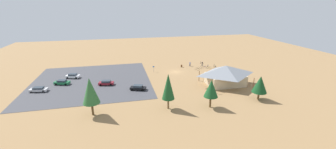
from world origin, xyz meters
TOP-DOWN VIEW (x-y plane):
  - ground at (0.00, 0.00)m, footprint 160.00×160.00m
  - parking_lot_asphalt at (27.71, 3.13)m, footprint 35.21×35.09m
  - bike_pavilion at (-11.21, 15.25)m, footprint 13.09×9.87m
  - trash_bin at (-3.90, -5.29)m, footprint 0.60×0.60m
  - lot_sign at (7.40, -1.78)m, footprint 0.56×0.08m
  - pine_midwest at (25.34, 25.53)m, footprint 3.58×3.58m
  - pine_west at (-0.93, 27.96)m, footprint 3.26×3.26m
  - pine_east at (-14.48, 26.73)m, footprint 3.65×3.65m
  - pine_center at (8.74, 26.41)m, footprint 2.87×2.87m
  - bicycle_silver_near_porch at (-9.93, -1.88)m, footprint 1.79×0.48m
  - bicycle_yellow_trailside at (-13.20, -1.04)m, footprint 1.66×0.55m
  - bicycle_teal_by_bin at (-16.21, -2.60)m, footprint 0.48×1.78m
  - bicycle_purple_yard_right at (-11.88, -2.02)m, footprint 1.06×1.41m
  - bicycle_orange_yard_center at (-15.33, -0.64)m, footprint 1.73×0.48m
  - bicycle_black_front_row at (-8.31, -0.19)m, footprint 1.32×1.33m
  - bicycle_blue_lone_west at (-13.70, -3.35)m, footprint 1.01×1.36m
  - bicycle_white_yard_front at (-13.08, -7.87)m, footprint 1.03×1.37m
  - car_white_mid_lot at (33.86, -1.16)m, footprint 4.61×2.91m
  - car_maroon_front_row at (23.16, 7.71)m, footprint 4.58×2.44m
  - car_black_by_curb at (14.38, 13.68)m, footprint 4.69×3.10m
  - car_green_back_corner at (35.95, 4.31)m, footprint 4.65×2.82m
  - car_silver_end_stall at (41.01, 8.63)m, footprint 4.85×2.53m
  - visitor_by_pavilion at (-7.38, -5.69)m, footprint 0.36×0.38m
  - visitor_near_lot at (-12.07, -5.00)m, footprint 0.37×0.40m

SIDE VIEW (x-z plane):
  - ground at x=0.00m, z-range 0.00..0.00m
  - parking_lot_asphalt at x=27.71m, z-range 0.00..0.05m
  - bicycle_white_yard_front at x=-13.08m, z-range -0.03..0.74m
  - bicycle_yellow_trailside at x=-13.20m, z-range -0.05..0.76m
  - bicycle_blue_lone_west at x=-13.70m, z-range -0.06..0.78m
  - bicycle_teal_by_bin at x=-16.21m, z-range -0.04..0.77m
  - bicycle_purple_yard_right at x=-11.88m, z-range -0.06..0.80m
  - bicycle_silver_near_porch at x=-9.93m, z-range -0.04..0.82m
  - bicycle_black_front_row at x=-8.31m, z-range -0.05..0.83m
  - bicycle_orange_yard_center at x=-15.33m, z-range -0.04..0.83m
  - trash_bin at x=-3.90m, z-range 0.00..0.90m
  - car_silver_end_stall at x=41.01m, z-range 0.06..1.32m
  - car_maroon_front_row at x=23.16m, z-range 0.05..1.43m
  - car_black_by_curb at x=14.38m, z-range 0.04..1.45m
  - car_green_back_corner at x=35.95m, z-range 0.05..1.45m
  - car_white_mid_lot at x=33.86m, z-range 0.04..1.48m
  - visitor_by_pavilion at x=-7.38m, z-range 0.05..1.81m
  - visitor_near_lot at x=-12.07m, z-range 0.05..1.82m
  - lot_sign at x=7.40m, z-range 0.31..2.51m
  - bike_pavilion at x=-11.21m, z-range 0.39..6.22m
  - pine_east at x=-14.48m, z-range 0.95..7.12m
  - pine_west at x=-0.93m, z-range 1.30..8.00m
  - pine_center at x=8.74m, z-range 1.21..9.63m
  - pine_midwest at x=25.34m, z-range 1.37..9.83m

